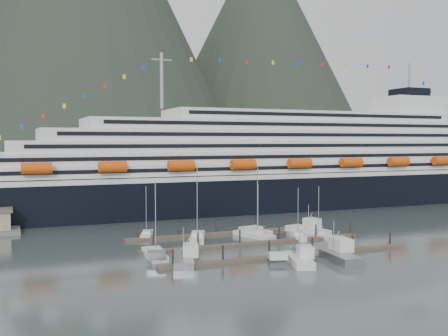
{
  "coord_description": "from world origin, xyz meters",
  "views": [
    {
      "loc": [
        -50.87,
        -92.06,
        21.09
      ],
      "look_at": [
        -4.13,
        22.0,
        14.63
      ],
      "focal_mm": 42.0,
      "sensor_mm": 36.0,
      "label": 1
    }
  ],
  "objects_px": {
    "cruise_ship": "(284,169)",
    "sailboat_e": "(147,235)",
    "trawler_a": "(183,257)",
    "trawler_e": "(308,230)",
    "sailboat_f": "(255,231)",
    "trawler_b": "(299,259)",
    "sailboat_c": "(254,235)",
    "sailboat_h": "(297,236)",
    "trawler_c": "(333,253)",
    "sailboat_d": "(315,235)",
    "sailboat_b": "(197,238)",
    "sailboat_a": "(155,255)"
  },
  "relations": [
    {
      "from": "sailboat_e",
      "to": "sailboat_h",
      "type": "height_order",
      "value": "sailboat_e"
    },
    {
      "from": "sailboat_d",
      "to": "trawler_a",
      "type": "xyz_separation_m",
      "value": [
        -34.16,
        -11.95,
        0.48
      ]
    },
    {
      "from": "sailboat_b",
      "to": "sailboat_h",
      "type": "distance_m",
      "value": 21.48
    },
    {
      "from": "trawler_e",
      "to": "sailboat_d",
      "type": "bearing_deg",
      "value": 159.22
    },
    {
      "from": "trawler_b",
      "to": "sailboat_d",
      "type": "bearing_deg",
      "value": -20.47
    },
    {
      "from": "sailboat_a",
      "to": "sailboat_f",
      "type": "relative_size",
      "value": 1.24
    },
    {
      "from": "sailboat_a",
      "to": "trawler_a",
      "type": "relative_size",
      "value": 1.14
    },
    {
      "from": "sailboat_e",
      "to": "trawler_a",
      "type": "bearing_deg",
      "value": -161.53
    },
    {
      "from": "sailboat_c",
      "to": "sailboat_b",
      "type": "bearing_deg",
      "value": 60.27
    },
    {
      "from": "cruise_ship",
      "to": "trawler_b",
      "type": "distance_m",
      "value": 79.17
    },
    {
      "from": "sailboat_c",
      "to": "trawler_b",
      "type": "distance_m",
      "value": 25.38
    },
    {
      "from": "trawler_b",
      "to": "trawler_e",
      "type": "height_order",
      "value": "trawler_e"
    },
    {
      "from": "trawler_b",
      "to": "trawler_c",
      "type": "relative_size",
      "value": 0.7
    },
    {
      "from": "sailboat_a",
      "to": "trawler_b",
      "type": "bearing_deg",
      "value": -121.22
    },
    {
      "from": "trawler_e",
      "to": "sailboat_a",
      "type": "bearing_deg",
      "value": 93.66
    },
    {
      "from": "trawler_a",
      "to": "trawler_b",
      "type": "distance_m",
      "value": 20.01
    },
    {
      "from": "cruise_ship",
      "to": "sailboat_e",
      "type": "distance_m",
      "value": 64.85
    },
    {
      "from": "trawler_a",
      "to": "trawler_e",
      "type": "relative_size",
      "value": 1.08
    },
    {
      "from": "sailboat_b",
      "to": "sailboat_a",
      "type": "bearing_deg",
      "value": 156.97
    },
    {
      "from": "sailboat_h",
      "to": "trawler_c",
      "type": "xyz_separation_m",
      "value": [
        -3.78,
        -19.13,
        0.54
      ]
    },
    {
      "from": "cruise_ship",
      "to": "trawler_e",
      "type": "relative_size",
      "value": 18.11
    },
    {
      "from": "cruise_ship",
      "to": "sailboat_d",
      "type": "relative_size",
      "value": 18.18
    },
    {
      "from": "sailboat_d",
      "to": "sailboat_e",
      "type": "height_order",
      "value": "sailboat_d"
    },
    {
      "from": "sailboat_a",
      "to": "trawler_b",
      "type": "xyz_separation_m",
      "value": [
        21.58,
        -14.29,
        0.4
      ]
    },
    {
      "from": "sailboat_c",
      "to": "sailboat_h",
      "type": "xyz_separation_m",
      "value": [
        8.15,
        -4.46,
        -0.05
      ]
    },
    {
      "from": "trawler_c",
      "to": "trawler_e",
      "type": "distance_m",
      "value": 24.61
    },
    {
      "from": "cruise_ship",
      "to": "trawler_b",
      "type": "xyz_separation_m",
      "value": [
        -35.44,
        -69.91,
        -11.2
      ]
    },
    {
      "from": "trawler_a",
      "to": "trawler_c",
      "type": "height_order",
      "value": "trawler_c"
    },
    {
      "from": "cruise_ship",
      "to": "sailboat_e",
      "type": "height_order",
      "value": "cruise_ship"
    },
    {
      "from": "trawler_b",
      "to": "trawler_c",
      "type": "bearing_deg",
      "value": -61.24
    },
    {
      "from": "sailboat_h",
      "to": "trawler_c",
      "type": "bearing_deg",
      "value": -175.29
    },
    {
      "from": "trawler_b",
      "to": "trawler_e",
      "type": "bearing_deg",
      "value": -16.72
    },
    {
      "from": "sailboat_f",
      "to": "trawler_b",
      "type": "height_order",
      "value": "sailboat_f"
    },
    {
      "from": "sailboat_a",
      "to": "trawler_e",
      "type": "xyz_separation_m",
      "value": [
        38.32,
        10.22,
        0.47
      ]
    },
    {
      "from": "sailboat_e",
      "to": "sailboat_d",
      "type": "bearing_deg",
      "value": -94.21
    },
    {
      "from": "cruise_ship",
      "to": "trawler_b",
      "type": "height_order",
      "value": "cruise_ship"
    },
    {
      "from": "trawler_e",
      "to": "sailboat_f",
      "type": "bearing_deg",
      "value": 51.02
    },
    {
      "from": "sailboat_f",
      "to": "trawler_c",
      "type": "xyz_separation_m",
      "value": [
        1.67,
        -28.5,
        0.53
      ]
    },
    {
      "from": "sailboat_c",
      "to": "sailboat_d",
      "type": "distance_m",
      "value": 13.4
    },
    {
      "from": "trawler_a",
      "to": "sailboat_e",
      "type": "bearing_deg",
      "value": 17.03
    },
    {
      "from": "sailboat_h",
      "to": "sailboat_c",
      "type": "bearing_deg",
      "value": 77.21
    },
    {
      "from": "cruise_ship",
      "to": "trawler_a",
      "type": "distance_m",
      "value": 82.19
    },
    {
      "from": "sailboat_c",
      "to": "sailboat_h",
      "type": "relative_size",
      "value": 1.39
    },
    {
      "from": "sailboat_c",
      "to": "sailboat_f",
      "type": "height_order",
      "value": "sailboat_c"
    },
    {
      "from": "sailboat_f",
      "to": "trawler_a",
      "type": "xyz_separation_m",
      "value": [
        -24.28,
        -21.49,
        0.46
      ]
    },
    {
      "from": "trawler_b",
      "to": "sailboat_e",
      "type": "bearing_deg",
      "value": 44.77
    },
    {
      "from": "sailboat_b",
      "to": "sailboat_d",
      "type": "distance_m",
      "value": 25.77
    },
    {
      "from": "sailboat_e",
      "to": "sailboat_f",
      "type": "bearing_deg",
      "value": -82.69
    },
    {
      "from": "trawler_a",
      "to": "trawler_e",
      "type": "xyz_separation_m",
      "value": [
        34.83,
        15.95,
        0.05
      ]
    },
    {
      "from": "sailboat_e",
      "to": "trawler_c",
      "type": "relative_size",
      "value": 0.77
    }
  ]
}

